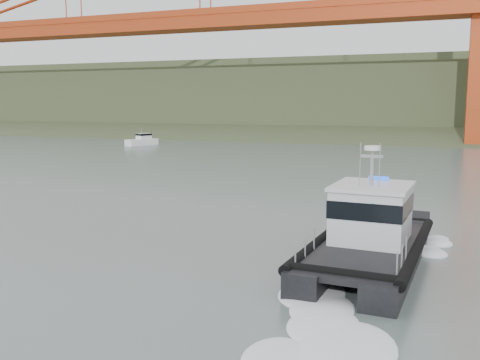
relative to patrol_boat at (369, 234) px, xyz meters
The scene contains 4 objects.
ground 10.57m from the patrol_boat, 166.17° to the right, with size 400.00×400.00×0.00m, color #51615D.
headlands 123.55m from the patrol_boat, 94.73° to the left, with size 500.00×105.36×27.12m.
patrol_boat is the anchor object (origin of this frame).
motorboat 71.75m from the patrol_boat, 128.61° to the left, with size 3.88×5.97×3.12m.
Camera 1 is at (12.85, -20.52, 6.92)m, focal length 40.00 mm.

